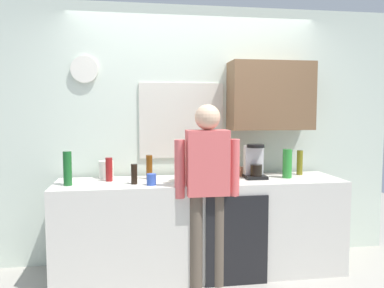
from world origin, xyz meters
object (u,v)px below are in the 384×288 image
(bottle_red_vinegar, at_px, (109,169))
(cup_terracotta_mug, at_px, (239,171))
(potted_plant, at_px, (184,167))
(bottle_green_wine, at_px, (68,168))
(mixing_bowl, at_px, (221,173))
(person_at_sink, at_px, (207,180))
(cup_blue_mug, at_px, (151,179))
(bottle_dark_sauce, at_px, (134,174))
(bottle_clear_soda, at_px, (287,164))
(bottle_amber_beer, at_px, (149,167))
(coffee_maker, at_px, (254,163))
(storage_canister, at_px, (106,170))
(bottle_olive_oil, at_px, (300,162))
(dish_soap, at_px, (195,176))

(bottle_red_vinegar, relative_size, cup_terracotta_mug, 2.39)
(potted_plant, bearing_deg, bottle_green_wine, -177.94)
(bottle_green_wine, xyz_separation_m, mixing_bowl, (1.41, 0.19, -0.11))
(person_at_sink, bearing_deg, cup_terracotta_mug, 56.44)
(bottle_green_wine, relative_size, cup_blue_mug, 3.00)
(bottle_dark_sauce, bearing_deg, bottle_clear_soda, 3.62)
(bottle_amber_beer, distance_m, potted_plant, 0.36)
(potted_plant, bearing_deg, bottle_dark_sauce, -171.74)
(bottle_red_vinegar, xyz_separation_m, person_at_sink, (0.85, -0.38, -0.05))
(bottle_clear_soda, bearing_deg, person_at_sink, -161.07)
(bottle_green_wine, height_order, cup_blue_mug, bottle_green_wine)
(potted_plant, bearing_deg, cup_terracotta_mug, 18.78)
(coffee_maker, relative_size, storage_canister, 1.94)
(bottle_green_wine, relative_size, storage_canister, 1.76)
(bottle_olive_oil, relative_size, bottle_red_vinegar, 1.14)
(mixing_bowl, bearing_deg, potted_plant, -158.73)
(mixing_bowl, bearing_deg, bottle_olive_oil, 2.28)
(mixing_bowl, relative_size, person_at_sink, 0.14)
(bottle_green_wine, height_order, potted_plant, bottle_green_wine)
(dish_soap, bearing_deg, cup_terracotta_mug, 35.36)
(bottle_dark_sauce, relative_size, storage_canister, 1.06)
(bottle_clear_soda, distance_m, cup_terracotta_mug, 0.48)
(coffee_maker, distance_m, bottle_olive_oil, 0.53)
(cup_blue_mug, relative_size, person_at_sink, 0.06)
(bottle_dark_sauce, distance_m, potted_plant, 0.46)
(mixing_bowl, bearing_deg, storage_canister, 173.70)
(coffee_maker, distance_m, bottle_amber_beer, 1.02)
(person_at_sink, bearing_deg, coffee_maker, 40.34)
(bottle_olive_oil, bearing_deg, bottle_green_wine, -174.44)
(coffee_maker, bearing_deg, potted_plant, -174.52)
(bottle_red_vinegar, relative_size, mixing_bowl, 1.00)
(storage_canister, bearing_deg, mixing_bowl, -6.30)
(bottle_olive_oil, relative_size, cup_terracotta_mug, 2.72)
(coffee_maker, xyz_separation_m, person_at_sink, (-0.53, -0.33, -0.09))
(potted_plant, height_order, person_at_sink, person_at_sink)
(bottle_dark_sauce, distance_m, storage_canister, 0.43)
(coffee_maker, height_order, bottle_red_vinegar, coffee_maker)
(cup_blue_mug, bearing_deg, bottle_amber_beer, 90.83)
(bottle_red_vinegar, bearing_deg, bottle_olive_oil, 2.07)
(bottle_green_wine, height_order, person_at_sink, person_at_sink)
(cup_blue_mug, bearing_deg, bottle_dark_sauce, 155.13)
(storage_canister, bearing_deg, bottle_green_wine, -135.00)
(bottle_amber_beer, distance_m, bottle_green_wine, 0.75)
(bottle_clear_soda, relative_size, dish_soap, 1.56)
(bottle_clear_soda, distance_m, person_at_sink, 0.90)
(bottle_olive_oil, xyz_separation_m, mixing_bowl, (-0.83, -0.03, -0.08))
(mixing_bowl, bearing_deg, bottle_red_vinegar, -178.09)
(bottle_dark_sauce, xyz_separation_m, potted_plant, (0.46, 0.07, 0.04))
(bottle_dark_sauce, xyz_separation_m, storage_canister, (-0.27, 0.34, -0.00))
(bottle_green_wine, relative_size, dish_soap, 1.67)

